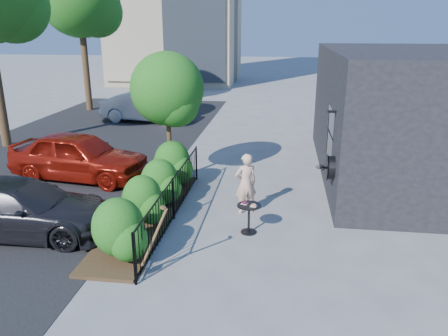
# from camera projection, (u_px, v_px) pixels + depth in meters

# --- Properties ---
(ground) EXTENTS (120.00, 120.00, 0.00)m
(ground) POSITION_uv_depth(u_px,v_px,m) (232.00, 222.00, 10.95)
(ground) COLOR gray
(ground) RESTS_ON ground
(shop_building) EXTENTS (6.22, 9.00, 4.00)m
(shop_building) POSITION_uv_depth(u_px,v_px,m) (421.00, 115.00, 13.86)
(shop_building) COLOR black
(shop_building) RESTS_ON ground
(fence) EXTENTS (0.05, 6.05, 1.10)m
(fence) POSITION_uv_depth(u_px,v_px,m) (173.00, 198.00, 10.97)
(fence) COLOR black
(fence) RESTS_ON ground
(planting_bed) EXTENTS (1.30, 6.00, 0.08)m
(planting_bed) POSITION_uv_depth(u_px,v_px,m) (148.00, 216.00, 11.22)
(planting_bed) COLOR #382616
(planting_bed) RESTS_ON ground
(shrubs) EXTENTS (1.10, 5.60, 1.24)m
(shrubs) POSITION_uv_depth(u_px,v_px,m) (151.00, 191.00, 11.10)
(shrubs) COLOR #205814
(shrubs) RESTS_ON ground
(patio_tree) EXTENTS (2.20, 2.20, 3.94)m
(patio_tree) POSITION_uv_depth(u_px,v_px,m) (169.00, 94.00, 12.97)
(patio_tree) COLOR #3F2B19
(patio_tree) RESTS_ON ground
(street) EXTENTS (9.00, 30.00, 0.01)m
(street) POSITION_uv_depth(u_px,v_px,m) (36.00, 172.00, 14.67)
(street) COLOR black
(street) RESTS_ON ground
(street_tree_far) EXTENTS (4.40, 4.40, 8.28)m
(street_tree_far) POSITION_uv_depth(u_px,v_px,m) (80.00, 1.00, 23.51)
(street_tree_far) COLOR #3F2B19
(street_tree_far) RESTS_ON ground
(cafe_table) EXTENTS (0.57, 0.57, 0.76)m
(cafe_table) POSITION_uv_depth(u_px,v_px,m) (249.00, 214.00, 10.25)
(cafe_table) COLOR black
(cafe_table) RESTS_ON ground
(woman) EXTENTS (0.70, 0.60, 1.61)m
(woman) POSITION_uv_depth(u_px,v_px,m) (246.00, 184.00, 11.28)
(woman) COLOR #E1B192
(woman) RESTS_ON ground
(shovel) EXTENTS (0.60, 0.20, 1.51)m
(shovel) POSITION_uv_depth(u_px,v_px,m) (153.00, 244.00, 8.46)
(shovel) COLOR brown
(shovel) RESTS_ON ground
(car_red) EXTENTS (4.65, 2.40, 1.51)m
(car_red) POSITION_uv_depth(u_px,v_px,m) (79.00, 156.00, 13.83)
(car_red) COLOR maroon
(car_red) RESTS_ON ground
(car_silver) EXTENTS (4.70, 2.16, 1.49)m
(car_silver) POSITION_uv_depth(u_px,v_px,m) (146.00, 107.00, 22.10)
(car_silver) COLOR #A4A4A8
(car_silver) RESTS_ON ground
(car_darkgrey) EXTENTS (4.52, 1.99, 1.29)m
(car_darkgrey) POSITION_uv_depth(u_px,v_px,m) (20.00, 208.00, 10.17)
(car_darkgrey) COLOR black
(car_darkgrey) RESTS_ON ground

